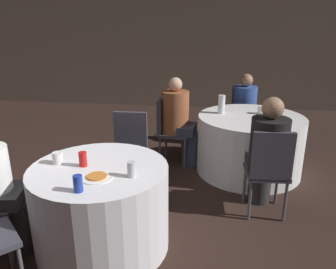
{
  "coord_description": "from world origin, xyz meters",
  "views": [
    {
      "loc": [
        1.11,
        -2.4,
        1.87
      ],
      "look_at": [
        0.73,
        0.55,
        0.85
      ],
      "focal_mm": 35.0,
      "sensor_mm": 36.0,
      "label": 1
    }
  ],
  "objects_px": {
    "table_far": "(249,144)",
    "bottle_far": "(221,104)",
    "table_near": "(102,207)",
    "person_floral_shirt": "(180,121)",
    "chair_near_north": "(129,146)",
    "person_black_shirt": "(267,153)",
    "person_blue_shirt": "(245,110)",
    "soda_can_silver": "(132,169)",
    "chair_far_north": "(244,110)",
    "soda_can_red": "(83,159)",
    "soda_can_blue": "(78,184)",
    "chair_far_west": "(168,125)",
    "pizza_plate_near": "(97,177)",
    "chair_far_south": "(269,166)"
  },
  "relations": [
    {
      "from": "table_far",
      "to": "bottle_far",
      "type": "distance_m",
      "value": 0.63
    },
    {
      "from": "table_near",
      "to": "bottle_far",
      "type": "relative_size",
      "value": 4.81
    },
    {
      "from": "person_floral_shirt",
      "to": "chair_near_north",
      "type": "bearing_deg",
      "value": -23.45
    },
    {
      "from": "chair_near_north",
      "to": "person_black_shirt",
      "type": "relative_size",
      "value": 0.77
    },
    {
      "from": "person_blue_shirt",
      "to": "bottle_far",
      "type": "relative_size",
      "value": 4.78
    },
    {
      "from": "table_far",
      "to": "person_floral_shirt",
      "type": "relative_size",
      "value": 1.11
    },
    {
      "from": "table_far",
      "to": "person_floral_shirt",
      "type": "distance_m",
      "value": 0.96
    },
    {
      "from": "table_near",
      "to": "soda_can_silver",
      "type": "bearing_deg",
      "value": -23.41
    },
    {
      "from": "chair_far_north",
      "to": "soda_can_red",
      "type": "bearing_deg",
      "value": 61.34
    },
    {
      "from": "chair_near_north",
      "to": "person_floral_shirt",
      "type": "xyz_separation_m",
      "value": [
        0.49,
        0.84,
        0.07
      ]
    },
    {
      "from": "chair_near_north",
      "to": "soda_can_blue",
      "type": "height_order",
      "value": "chair_near_north"
    },
    {
      "from": "person_black_shirt",
      "to": "table_near",
      "type": "bearing_deg",
      "value": -154.89
    },
    {
      "from": "table_far",
      "to": "soda_can_silver",
      "type": "xyz_separation_m",
      "value": [
        -1.11,
        -1.85,
        0.44
      ]
    },
    {
      "from": "soda_can_blue",
      "to": "chair_far_west",
      "type": "bearing_deg",
      "value": 81.32
    },
    {
      "from": "chair_far_north",
      "to": "soda_can_red",
      "type": "height_order",
      "value": "chair_far_north"
    },
    {
      "from": "table_near",
      "to": "chair_far_west",
      "type": "xyz_separation_m",
      "value": [
        0.34,
        1.85,
        0.18
      ]
    },
    {
      "from": "person_black_shirt",
      "to": "chair_far_north",
      "type": "bearing_deg",
      "value": 88.06
    },
    {
      "from": "person_floral_shirt",
      "to": "chair_far_north",
      "type": "bearing_deg",
      "value": 143.06
    },
    {
      "from": "person_floral_shirt",
      "to": "soda_can_red",
      "type": "height_order",
      "value": "person_floral_shirt"
    },
    {
      "from": "bottle_far",
      "to": "chair_far_north",
      "type": "bearing_deg",
      "value": 68.25
    },
    {
      "from": "chair_far_north",
      "to": "soda_can_blue",
      "type": "height_order",
      "value": "chair_far_north"
    },
    {
      "from": "pizza_plate_near",
      "to": "chair_far_south",
      "type": "bearing_deg",
      "value": 29.91
    },
    {
      "from": "person_floral_shirt",
      "to": "person_blue_shirt",
      "type": "bearing_deg",
      "value": 137.89
    },
    {
      "from": "person_black_shirt",
      "to": "table_far",
      "type": "bearing_deg",
      "value": 90.0
    },
    {
      "from": "table_far",
      "to": "chair_far_north",
      "type": "height_order",
      "value": "chair_far_north"
    },
    {
      "from": "chair_far_west",
      "to": "chair_near_north",
      "type": "bearing_deg",
      "value": -14.5
    },
    {
      "from": "chair_near_north",
      "to": "pizza_plate_near",
      "type": "bearing_deg",
      "value": 92.53
    },
    {
      "from": "table_near",
      "to": "table_far",
      "type": "distance_m",
      "value": 2.23
    },
    {
      "from": "pizza_plate_near",
      "to": "chair_near_north",
      "type": "bearing_deg",
      "value": 92.11
    },
    {
      "from": "bottle_far",
      "to": "table_far",
      "type": "bearing_deg",
      "value": -16.24
    },
    {
      "from": "chair_far_west",
      "to": "soda_can_blue",
      "type": "bearing_deg",
      "value": -2.04
    },
    {
      "from": "chair_far_north",
      "to": "soda_can_silver",
      "type": "distance_m",
      "value": 3.15
    },
    {
      "from": "person_floral_shirt",
      "to": "person_blue_shirt",
      "type": "height_order",
      "value": "person_floral_shirt"
    },
    {
      "from": "table_far",
      "to": "chair_far_south",
      "type": "distance_m",
      "value": 1.1
    },
    {
      "from": "table_far",
      "to": "chair_far_south",
      "type": "relative_size",
      "value": 1.44
    },
    {
      "from": "table_far",
      "to": "soda_can_blue",
      "type": "height_order",
      "value": "soda_can_blue"
    },
    {
      "from": "pizza_plate_near",
      "to": "soda_can_silver",
      "type": "bearing_deg",
      "value": 10.84
    },
    {
      "from": "chair_far_north",
      "to": "bottle_far",
      "type": "relative_size",
      "value": 3.91
    },
    {
      "from": "person_blue_shirt",
      "to": "soda_can_blue",
      "type": "distance_m",
      "value": 3.38
    },
    {
      "from": "table_near",
      "to": "pizza_plate_near",
      "type": "bearing_deg",
      "value": -74.7
    },
    {
      "from": "soda_can_blue",
      "to": "bottle_far",
      "type": "distance_m",
      "value": 2.47
    },
    {
      "from": "soda_can_silver",
      "to": "table_near",
      "type": "bearing_deg",
      "value": 156.59
    },
    {
      "from": "chair_near_north",
      "to": "chair_far_south",
      "type": "relative_size",
      "value": 1.0
    },
    {
      "from": "chair_near_north",
      "to": "pizza_plate_near",
      "type": "relative_size",
      "value": 3.75
    },
    {
      "from": "person_blue_shirt",
      "to": "soda_can_blue",
      "type": "height_order",
      "value": "person_blue_shirt"
    },
    {
      "from": "bottle_far",
      "to": "person_black_shirt",
      "type": "bearing_deg",
      "value": -67.4
    },
    {
      "from": "chair_far_north",
      "to": "table_near",
      "type": "bearing_deg",
      "value": 63.48
    },
    {
      "from": "chair_far_west",
      "to": "soda_can_silver",
      "type": "xyz_separation_m",
      "value": [
        -0.03,
        -1.98,
        0.25
      ]
    },
    {
      "from": "person_black_shirt",
      "to": "pizza_plate_near",
      "type": "bearing_deg",
      "value": -148.68
    },
    {
      "from": "chair_far_south",
      "to": "bottle_far",
      "type": "distance_m",
      "value": 1.31
    }
  ]
}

